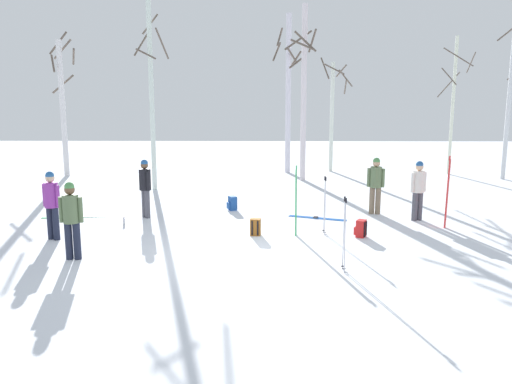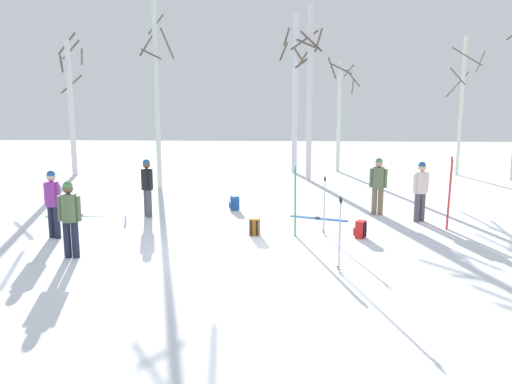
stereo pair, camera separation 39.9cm
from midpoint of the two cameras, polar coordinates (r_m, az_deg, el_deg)
The scene contains 22 objects.
ground_plane at distance 11.73m, azimuth -0.56°, elevation -7.02°, with size 60.00×60.00×0.00m, color white.
person_0 at distance 15.56m, azimuth -11.11°, elevation 0.86°, with size 0.36×0.43×1.72m.
person_1 at distance 12.01m, azimuth -18.84°, elevation -2.33°, with size 0.52×0.34×1.72m.
person_2 at distance 13.85m, azimuth -20.61°, elevation -0.79°, with size 0.49×0.34×1.72m.
person_3 at distance 15.46m, azimuth 18.30°, elevation 0.47°, with size 0.48×0.34×1.72m.
person_4 at distance 15.99m, azimuth 13.93°, elevation 1.01°, with size 0.51×0.34×1.72m.
ski_pair_planted_0 at distance 14.84m, azimuth 21.15°, elevation -0.14°, with size 0.14×0.19×1.96m.
ski_pair_planted_1 at distance 13.19m, azimuth 5.18°, elevation -1.04°, with size 0.07×0.20×1.81m.
ski_pair_lying_0 at distance 15.32m, azimuth 7.60°, elevation -2.88°, with size 1.66×0.77×0.05m.
ski_pair_lying_1 at distance 16.35m, azimuth -18.14°, elevation -2.47°, with size 1.94×0.44×0.05m.
ski_poles_0 at distance 13.45m, azimuth 8.34°, elevation -1.32°, with size 0.07×0.27×1.50m.
ski_poles_1 at distance 10.66m, azimuth 10.22°, elevation -4.42°, with size 0.07×0.26×1.54m.
backpack_0 at distance 13.37m, azimuth 0.71°, elevation -3.87°, with size 0.28×0.31×0.44m.
backpack_1 at distance 16.31m, azimuth -1.68°, elevation -1.24°, with size 0.34×0.32×0.44m.
backpack_2 at distance 13.44m, azimuth 12.19°, elevation -4.03°, with size 0.34×0.32×0.44m.
water_bottle_0 at distance 15.01m, azimuth -13.37°, elevation -3.00°, with size 0.06×0.06×0.22m.
birch_tree_0 at distance 24.59m, azimuth -19.15°, elevation 9.10°, with size 1.37×1.22×6.29m.
birch_tree_1 at distance 20.03m, azimuth -10.26°, elevation 11.46°, with size 1.21×1.20×7.64m.
birch_tree_2 at distance 24.15m, azimuth 4.75°, elevation 10.89°, with size 1.35×1.17×7.14m.
birch_tree_3 at distance 21.90m, azimuth 6.42°, elevation 11.02°, with size 1.29×1.45×7.17m.
birch_tree_4 at distance 24.75m, azimuth 9.62°, elevation 8.60°, with size 1.52×1.54×5.27m.
birch_tree_5 at distance 25.09m, azimuth 22.04°, elevation 9.03°, with size 1.51×1.36×6.12m.
Camera 2 is at (0.78, -11.17, 3.53)m, focal length 36.54 mm.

